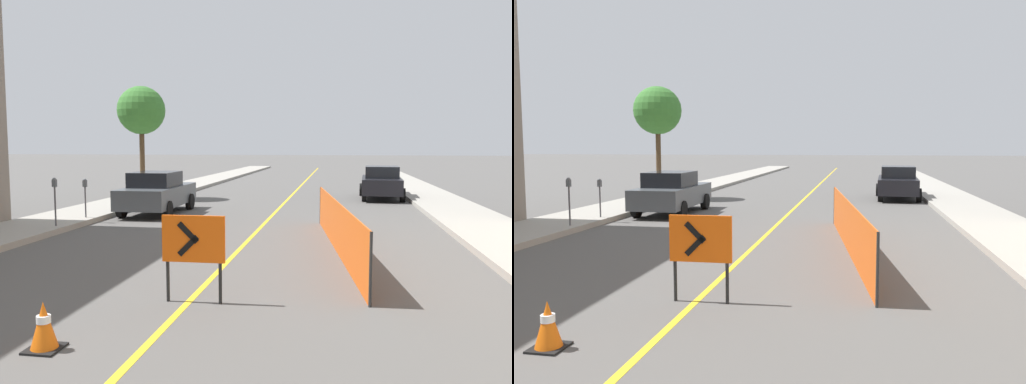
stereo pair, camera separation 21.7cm
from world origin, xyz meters
The scene contains 11 objects.
lane_stripe centered at (0.00, 35.08, 0.00)m, with size 0.12×70.17×0.01m.
sidewalk_left centered at (-6.81, 35.08, 0.09)m, with size 2.47×70.17×0.17m.
sidewalk_right centered at (6.81, 35.08, 0.09)m, with size 2.47×70.17×0.17m.
traffic_cone_third centered at (-1.21, 17.53, 0.31)m, with size 0.42×0.42×0.62m.
arrow_barricade_primary centered at (0.10, 19.68, 1.00)m, with size 1.04×0.10×1.44m.
safety_mesh_fence centered at (2.37, 24.16, 0.61)m, with size 1.15×8.53×1.22m.
parked_car_curb_near centered at (-4.36, 29.87, 0.80)m, with size 1.94×4.33×1.59m.
parked_car_curb_mid centered at (4.42, 36.62, 0.80)m, with size 2.02×4.39×1.59m.
parking_meter_near_curb centered at (-5.93, 27.34, 1.09)m, with size 0.12×0.11×1.30m.
parking_meter_far_curb centered at (-5.93, 25.55, 1.19)m, with size 0.12×0.11×1.44m.
street_tree_left_near centered at (-6.94, 34.75, 4.21)m, with size 2.28×2.28×5.21m.
Camera 1 is at (2.41, 11.99, 2.56)m, focal length 35.00 mm.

